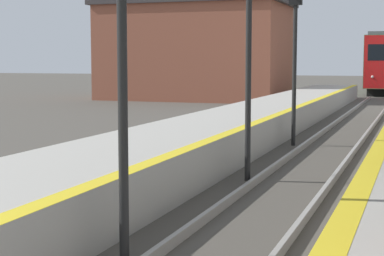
# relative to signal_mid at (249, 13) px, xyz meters

# --- Properties ---
(signal_mid) EXTENTS (0.36, 0.31, 4.94)m
(signal_mid) POSITION_rel_signal_mid_xyz_m (0.00, 0.00, 0.00)
(signal_mid) COLOR black
(signal_mid) RESTS_ON ground
(signal_far) EXTENTS (0.36, 0.31, 4.94)m
(signal_far) POSITION_rel_signal_mid_xyz_m (-0.14, 5.78, 0.00)
(signal_far) COLOR black
(signal_far) RESTS_ON ground
(station_building) EXTENTS (11.72, 7.08, 6.11)m
(station_building) POSITION_rel_signal_mid_xyz_m (-10.19, 25.76, -0.36)
(station_building) COLOR brown
(station_building) RESTS_ON ground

